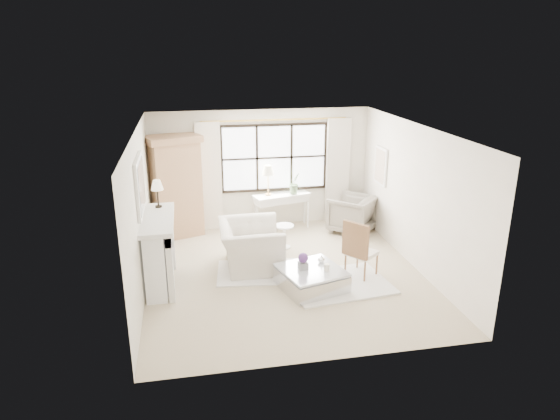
{
  "coord_description": "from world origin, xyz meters",
  "views": [
    {
      "loc": [
        -1.69,
        -8.29,
        4.08
      ],
      "look_at": [
        -0.05,
        0.2,
        1.19
      ],
      "focal_mm": 32.0,
      "sensor_mm": 36.0,
      "label": 1
    }
  ],
  "objects_px": {
    "armoire": "(176,186)",
    "coffee_table": "(311,279)",
    "club_armchair": "(251,246)",
    "console_table": "(282,211)"
  },
  "relations": [
    {
      "from": "armoire",
      "to": "club_armchair",
      "type": "height_order",
      "value": "armoire"
    },
    {
      "from": "club_armchair",
      "to": "coffee_table",
      "type": "height_order",
      "value": "club_armchair"
    },
    {
      "from": "coffee_table",
      "to": "console_table",
      "type": "bearing_deg",
      "value": 72.94
    },
    {
      "from": "console_table",
      "to": "coffee_table",
      "type": "xyz_separation_m",
      "value": [
        -0.08,
        -3.14,
        -0.22
      ]
    },
    {
      "from": "armoire",
      "to": "console_table",
      "type": "bearing_deg",
      "value": -18.25
    },
    {
      "from": "armoire",
      "to": "coffee_table",
      "type": "xyz_separation_m",
      "value": [
        2.27,
        -3.08,
        -0.96
      ]
    },
    {
      "from": "armoire",
      "to": "coffee_table",
      "type": "relative_size",
      "value": 1.82
    },
    {
      "from": "armoire",
      "to": "club_armchair",
      "type": "distance_m",
      "value": 2.5
    },
    {
      "from": "coffee_table",
      "to": "armoire",
      "type": "bearing_deg",
      "value": 110.87
    },
    {
      "from": "armoire",
      "to": "coffee_table",
      "type": "bearing_deg",
      "value": -73.33
    }
  ]
}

